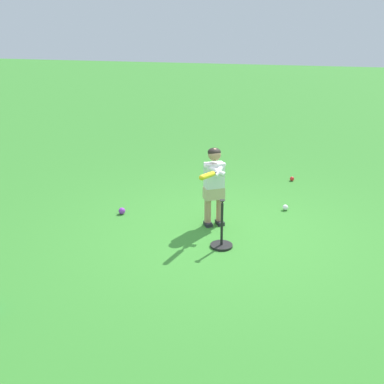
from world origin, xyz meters
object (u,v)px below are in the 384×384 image
Objects in this scene: play_ball_midfield at (292,179)px; play_ball_behind_batter at (122,211)px; play_ball_by_bucket at (285,207)px; child_batter at (214,180)px; batting_tee at (222,239)px.

play_ball_behind_batter is at bearing 130.45° from play_ball_midfield.
play_ball_by_bucket is at bearing -74.60° from play_ball_behind_batter.
play_ball_behind_batter is (0.12, 1.35, -0.60)m from child_batter.
play_ball_by_bucket is at bearing -51.25° from child_batter.
play_ball_behind_batter is 0.16× the size of batting_tee.
child_batter reaches higher than play_ball_behind_batter.
play_ball_behind_batter is at bearing 84.79° from child_batter.
child_batter is 0.86m from batting_tee.
play_ball_midfield is 2.87m from batting_tee.
play_ball_midfield is (2.13, -1.00, -0.61)m from child_batter.
batting_tee is (-1.39, 0.73, 0.06)m from play_ball_by_bucket.
play_ball_behind_batter is at bearing 64.21° from batting_tee.
play_ball_midfield is 3.09m from play_ball_behind_batter.
play_ball_behind_batter is 1.74m from batting_tee.
play_ball_by_bucket is at bearing 177.57° from play_ball_midfield.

